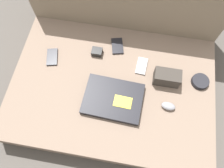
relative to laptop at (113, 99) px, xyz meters
The scene contains 11 objects.
ground_plane 0.19m from the laptop, 103.92° to the left, with size 8.00×8.00×0.00m, color #4C4742.
couch_seat 0.12m from the laptop, 103.92° to the left, with size 1.09×0.76×0.15m.
couch_backrest 0.56m from the laptop, 92.02° to the left, with size 1.09×0.20×0.50m.
laptop is the anchor object (origin of this frame).
computer_mouse 0.28m from the laptop, ahead, with size 0.08×0.05×0.03m.
speaker_puck 0.48m from the laptop, 22.03° to the left, with size 0.09×0.09×0.02m.
phone_silver 0.43m from the laptop, 153.42° to the left, with size 0.08×0.12×0.01m.
phone_black 0.25m from the laptop, 61.04° to the left, with size 0.06×0.11×0.01m.
phone_small 0.33m from the laptop, 95.50° to the left, with size 0.09×0.12×0.01m.
camera_pouch 0.30m from the laptop, 31.20° to the left, with size 0.14×0.07×0.08m.
charger_brick 0.29m from the laptop, 117.82° to the left, with size 0.06×0.05×0.03m.
Camera 1 is at (0.08, -0.45, 1.23)m, focal length 35.00 mm.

